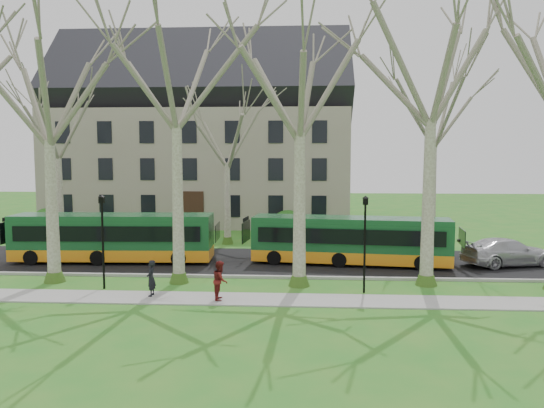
{
  "coord_description": "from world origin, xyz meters",
  "views": [
    {
      "loc": [
        3.24,
        -24.66,
        6.27
      ],
      "look_at": [
        1.59,
        3.0,
        3.63
      ],
      "focal_mm": 35.0,
      "sensor_mm": 36.0,
      "label": 1
    }
  ],
  "objects": [
    {
      "name": "curb",
      "position": [
        0.0,
        1.5,
        0.07
      ],
      "size": [
        80.0,
        0.25,
        0.14
      ],
      "primitive_type": "cube",
      "color": "#A5A39E",
      "rests_on": "ground"
    },
    {
      "name": "road",
      "position": [
        0.0,
        5.5,
        0.03
      ],
      "size": [
        80.0,
        8.0,
        0.06
      ],
      "primitive_type": "cube",
      "color": "black",
      "rests_on": "ground"
    },
    {
      "name": "bus_lead",
      "position": [
        -7.67,
        4.88,
        1.47
      ],
      "size": [
        11.41,
        2.83,
        2.83
      ],
      "primitive_type": null,
      "rotation": [
        0.0,
        0.0,
        0.04
      ],
      "color": "#164E27",
      "rests_on": "road"
    },
    {
      "name": "lamp_row",
      "position": [
        -0.0,
        -1.0,
        2.57
      ],
      "size": [
        36.22,
        0.22,
        4.3
      ],
      "color": "black",
      "rests_on": "ground"
    },
    {
      "name": "pedestrian_b",
      "position": [
        -0.28,
        -2.67,
        0.89
      ],
      "size": [
        0.68,
        0.85,
        1.66
      ],
      "primitive_type": "imported",
      "rotation": [
        0.0,
        0.0,
        1.64
      ],
      "color": "maroon",
      "rests_on": "sidewalk"
    },
    {
      "name": "building",
      "position": [
        -6.0,
        24.0,
        8.07
      ],
      "size": [
        26.5,
        12.2,
        16.0
      ],
      "color": "gray",
      "rests_on": "ground"
    },
    {
      "name": "hedges",
      "position": [
        -4.67,
        14.0,
        1.0
      ],
      "size": [
        30.6,
        8.6,
        2.0
      ],
      "color": "#225E1A",
      "rests_on": "ground"
    },
    {
      "name": "tree_row_far",
      "position": [
        -1.33,
        11.0,
        6.0
      ],
      "size": [
        33.0,
        7.0,
        12.0
      ],
      "color": "gray",
      "rests_on": "ground"
    },
    {
      "name": "ground",
      "position": [
        0.0,
        0.0,
        0.0
      ],
      "size": [
        120.0,
        120.0,
        0.0
      ],
      "primitive_type": "plane",
      "color": "#267521",
      "rests_on": "ground"
    },
    {
      "name": "bus_follow",
      "position": [
        5.88,
        5.03,
        1.43
      ],
      "size": [
        11.13,
        3.57,
        2.73
      ],
      "primitive_type": null,
      "rotation": [
        0.0,
        0.0,
        -0.12
      ],
      "color": "#164E27",
      "rests_on": "road"
    },
    {
      "name": "pedestrian_a",
      "position": [
        -3.39,
        -2.3,
        0.85
      ],
      "size": [
        0.38,
        0.58,
        1.58
      ],
      "primitive_type": "imported",
      "rotation": [
        0.0,
        0.0,
        -1.56
      ],
      "color": "black",
      "rests_on": "sidewalk"
    },
    {
      "name": "tree_row_verge",
      "position": [
        0.0,
        0.3,
        7.0
      ],
      "size": [
        49.0,
        7.0,
        14.0
      ],
      "color": "gray",
      "rests_on": "ground"
    },
    {
      "name": "sidewalk",
      "position": [
        0.0,
        -2.5,
        0.03
      ],
      "size": [
        70.0,
        2.0,
        0.06
      ],
      "primitive_type": "cube",
      "color": "gray",
      "rests_on": "ground"
    },
    {
      "name": "sedan",
      "position": [
        14.59,
        5.11,
        0.82
      ],
      "size": [
        5.65,
        3.61,
        1.52
      ],
      "primitive_type": "imported",
      "rotation": [
        0.0,
        0.0,
        1.88
      ],
      "color": "silver",
      "rests_on": "road"
    }
  ]
}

